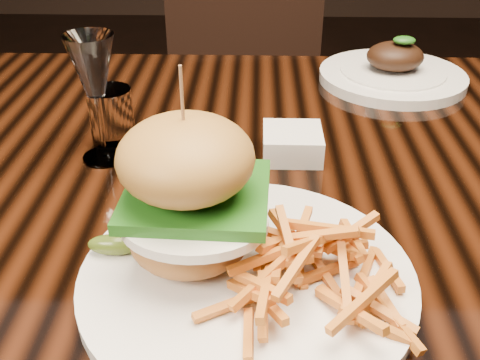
{
  "coord_description": "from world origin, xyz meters",
  "views": [
    {
      "loc": [
        -0.04,
        -0.64,
        1.13
      ],
      "look_at": [
        -0.05,
        -0.13,
        0.81
      ],
      "focal_mm": 42.0,
      "sensor_mm": 36.0,
      "label": 1
    }
  ],
  "objects_px": {
    "dining_table": "(281,215)",
    "wine_glass": "(93,71)",
    "far_dish": "(393,73)",
    "chair_far": "(247,75)",
    "burger_plate": "(234,236)"
  },
  "relations": [
    {
      "from": "far_dish",
      "to": "chair_far",
      "type": "height_order",
      "value": "chair_far"
    },
    {
      "from": "far_dish",
      "to": "chair_far",
      "type": "relative_size",
      "value": 0.27
    },
    {
      "from": "far_dish",
      "to": "chair_far",
      "type": "xyz_separation_m",
      "value": [
        -0.27,
        0.57,
        -0.23
      ]
    },
    {
      "from": "dining_table",
      "to": "far_dish",
      "type": "distance_m",
      "value": 0.39
    },
    {
      "from": "dining_table",
      "to": "far_dish",
      "type": "xyz_separation_m",
      "value": [
        0.21,
        0.32,
        0.09
      ]
    },
    {
      "from": "dining_table",
      "to": "burger_plate",
      "type": "xyz_separation_m",
      "value": [
        -0.06,
        -0.22,
        0.13
      ]
    },
    {
      "from": "dining_table",
      "to": "wine_glass",
      "type": "height_order",
      "value": "wine_glass"
    },
    {
      "from": "burger_plate",
      "to": "far_dish",
      "type": "relative_size",
      "value": 1.27
    },
    {
      "from": "wine_glass",
      "to": "far_dish",
      "type": "xyz_separation_m",
      "value": [
        0.45,
        0.3,
        -0.11
      ]
    },
    {
      "from": "dining_table",
      "to": "far_dish",
      "type": "relative_size",
      "value": 6.19
    },
    {
      "from": "burger_plate",
      "to": "chair_far",
      "type": "relative_size",
      "value": 0.35
    },
    {
      "from": "far_dish",
      "to": "wine_glass",
      "type": "bearing_deg",
      "value": -146.59
    },
    {
      "from": "dining_table",
      "to": "wine_glass",
      "type": "xyz_separation_m",
      "value": [
        -0.24,
        0.02,
        0.2
      ]
    },
    {
      "from": "chair_far",
      "to": "far_dish",
      "type": "bearing_deg",
      "value": -70.72
    },
    {
      "from": "dining_table",
      "to": "far_dish",
      "type": "bearing_deg",
      "value": 56.91
    }
  ]
}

